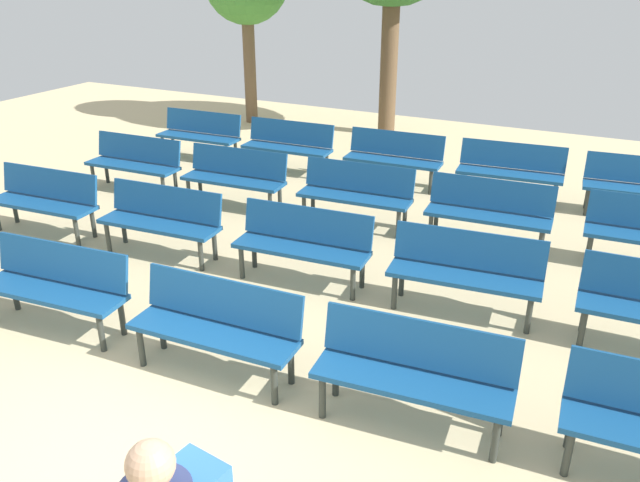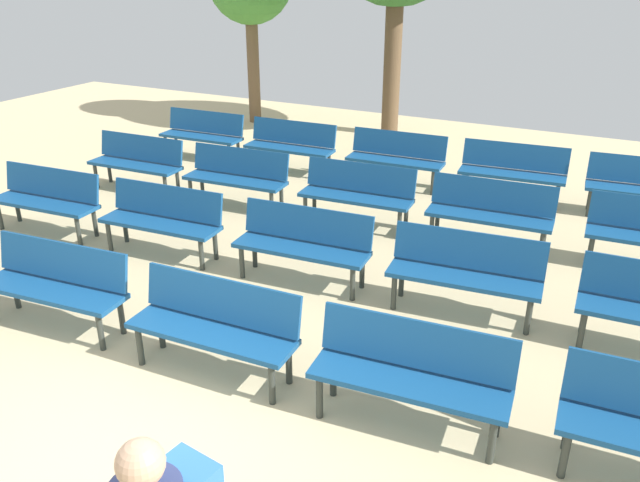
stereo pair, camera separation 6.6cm
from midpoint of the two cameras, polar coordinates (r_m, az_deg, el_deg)
The scene contains 15 objects.
bench_r0_c1 at distance 7.06m, azimuth -22.67°, elevation -3.41°, with size 1.64×0.62×0.87m.
bench_r0_c2 at distance 5.91m, azimuth -9.48°, elevation -7.18°, with size 1.62×0.55×0.87m.
bench_r0_c3 at distance 5.29m, azimuth 8.03°, elevation -11.23°, with size 1.63×0.61×0.87m.
bench_r1_c0 at distance 9.57m, azimuth -23.45°, elevation 3.56°, with size 1.63×0.59×0.87m.
bench_r1_c1 at distance 8.37m, azimuth -14.11°, elevation 2.07°, with size 1.63×0.59×0.87m.
bench_r1_c2 at distance 7.44m, azimuth -1.74°, elevation -0.00°, with size 1.63×0.59×0.87m.
bench_r1_c3 at distance 6.96m, azimuth 12.56°, elevation -2.38°, with size 1.64×0.63×0.87m.
bench_r2_c0 at distance 10.86m, azimuth -16.31°, elevation 6.91°, with size 1.62×0.55×0.87m.
bench_r2_c1 at distance 9.82m, azimuth -7.73°, elevation 5.88°, with size 1.63×0.58×0.87m.
bench_r2_c2 at distance 9.04m, azimuth 3.02°, elevation 4.46°, with size 1.63×0.58×0.87m.
bench_r2_c3 at distance 8.64m, azimuth 14.59°, elevation 2.74°, with size 1.63×0.58×0.87m.
bench_r3_c0 at distance 12.34m, azimuth -10.77°, elevation 9.46°, with size 1.62×0.55×0.87m.
bench_r3_c1 at distance 11.41m, azimuth -3.00°, elevation 8.66°, with size 1.62×0.55×0.87m.
bench_r3_c2 at distance 10.76m, azimuth 6.43°, elevation 7.57°, with size 1.62×0.55×0.87m.
bench_r3_c3 at distance 10.45m, azimuth 16.41°, elevation 6.23°, with size 1.63×0.61×0.87m.
Camera 1 is at (2.96, -2.50, 3.55)m, focal length 36.01 mm.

